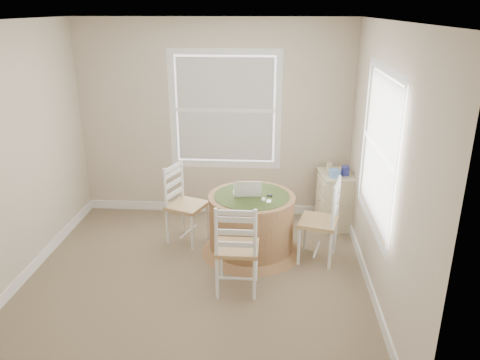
{
  "coord_description": "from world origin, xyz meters",
  "views": [
    {
      "loc": [
        0.77,
        -4.19,
        2.71
      ],
      "look_at": [
        0.44,
        0.45,
        0.98
      ],
      "focal_mm": 35.0,
      "sensor_mm": 36.0,
      "label": 1
    }
  ],
  "objects_px": {
    "chair_left": "(187,205)",
    "corner_chest": "(334,200)",
    "chair_near": "(237,248)",
    "chair_right": "(318,221)",
    "laptop": "(247,192)",
    "round_table": "(251,221)"
  },
  "relations": [
    {
      "from": "chair_right",
      "to": "laptop",
      "type": "relative_size",
      "value": 2.81
    },
    {
      "from": "chair_right",
      "to": "laptop",
      "type": "distance_m",
      "value": 0.86
    },
    {
      "from": "chair_left",
      "to": "chair_near",
      "type": "height_order",
      "value": "same"
    },
    {
      "from": "chair_right",
      "to": "corner_chest",
      "type": "xyz_separation_m",
      "value": [
        0.29,
        0.91,
        -0.11
      ]
    },
    {
      "from": "chair_right",
      "to": "laptop",
      "type": "bearing_deg",
      "value": -86.24
    },
    {
      "from": "laptop",
      "to": "corner_chest",
      "type": "height_order",
      "value": "laptop"
    },
    {
      "from": "chair_near",
      "to": "laptop",
      "type": "bearing_deg",
      "value": -93.3
    },
    {
      "from": "corner_chest",
      "to": "laptop",
      "type": "bearing_deg",
      "value": -153.3
    },
    {
      "from": "chair_near",
      "to": "chair_right",
      "type": "relative_size",
      "value": 1.0
    },
    {
      "from": "laptop",
      "to": "corner_chest",
      "type": "relative_size",
      "value": 0.47
    },
    {
      "from": "chair_left",
      "to": "round_table",
      "type": "bearing_deg",
      "value": -83.28
    },
    {
      "from": "chair_right",
      "to": "corner_chest",
      "type": "distance_m",
      "value": 0.96
    },
    {
      "from": "chair_left",
      "to": "corner_chest",
      "type": "distance_m",
      "value": 1.92
    },
    {
      "from": "chair_left",
      "to": "chair_right",
      "type": "bearing_deg",
      "value": -81.12
    },
    {
      "from": "chair_right",
      "to": "corner_chest",
      "type": "height_order",
      "value": "chair_right"
    },
    {
      "from": "round_table",
      "to": "laptop",
      "type": "height_order",
      "value": "laptop"
    },
    {
      "from": "round_table",
      "to": "chair_near",
      "type": "xyz_separation_m",
      "value": [
        -0.1,
        -0.8,
        0.09
      ]
    },
    {
      "from": "chair_near",
      "to": "corner_chest",
      "type": "bearing_deg",
      "value": -125.87
    },
    {
      "from": "corner_chest",
      "to": "chair_right",
      "type": "bearing_deg",
      "value": -115.5
    },
    {
      "from": "chair_right",
      "to": "corner_chest",
      "type": "relative_size",
      "value": 1.31
    },
    {
      "from": "round_table",
      "to": "corner_chest",
      "type": "distance_m",
      "value": 1.3
    },
    {
      "from": "chair_right",
      "to": "chair_near",
      "type": "bearing_deg",
      "value": -37.39
    }
  ]
}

